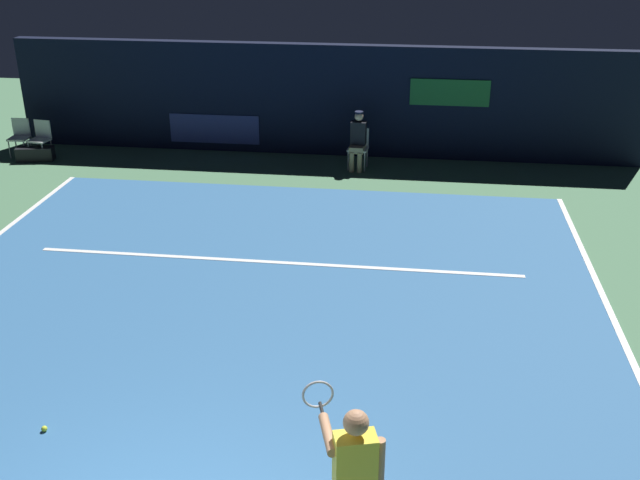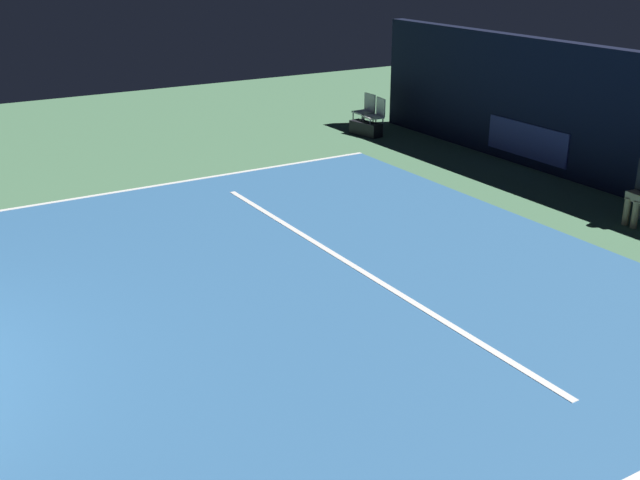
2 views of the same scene
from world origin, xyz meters
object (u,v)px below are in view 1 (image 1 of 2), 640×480
at_px(line_judge_on_chair, 358,140).
at_px(equipment_bag, 35,154).
at_px(tennis_player, 354,480).
at_px(courtside_chair_far, 20,135).
at_px(courtside_chair_near, 41,137).
at_px(tennis_ball, 44,429).

relative_size(line_judge_on_chair, equipment_bag, 1.57).
distance_m(tennis_player, courtside_chair_far, 14.32).
bearing_deg(courtside_chair_near, tennis_ball, -63.94).
xyz_separation_m(tennis_player, courtside_chair_far, (-8.95, 11.17, -0.49)).
distance_m(tennis_player, line_judge_on_chair, 11.24).
bearing_deg(tennis_player, line_judge_on_chair, 94.50).
relative_size(courtside_chair_near, equipment_bag, 1.05).
height_order(tennis_player, courtside_chair_near, tennis_player).
height_order(line_judge_on_chair, courtside_chair_near, line_judge_on_chair).
bearing_deg(line_judge_on_chair, courtside_chair_near, -179.14).
bearing_deg(equipment_bag, tennis_player, -62.93).
relative_size(courtside_chair_far, equipment_bag, 1.05).
bearing_deg(courtside_chair_far, tennis_ball, -61.51).
relative_size(line_judge_on_chair, courtside_chair_near, 1.50).
distance_m(courtside_chair_near, tennis_ball, 10.76).
bearing_deg(courtside_chair_near, tennis_player, -52.90).
bearing_deg(courtside_chair_far, courtside_chair_near, -8.51).
xyz_separation_m(line_judge_on_chair, equipment_bag, (-7.57, -0.36, -0.53)).
distance_m(courtside_chair_near, courtside_chair_far, 0.57).
relative_size(courtside_chair_near, tennis_ball, 12.94).
xyz_separation_m(line_judge_on_chair, tennis_ball, (-2.78, -9.77, -0.64)).
bearing_deg(tennis_player, courtside_chair_near, 127.10).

